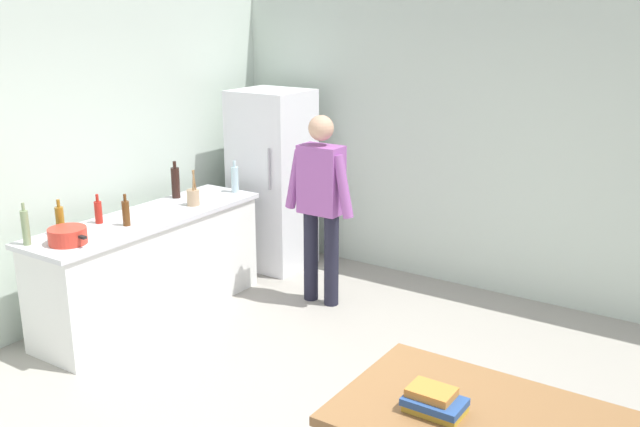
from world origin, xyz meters
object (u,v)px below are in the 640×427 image
at_px(bottle_water_clear, 235,179).
at_px(bottle_wine_dark, 176,182).
at_px(bottle_oil_amber, 60,220).
at_px(bottle_vinegar_tall, 25,227).
at_px(utensil_jar, 193,197).
at_px(bottle_beer_brown, 126,213).
at_px(refrigerator, 273,180).
at_px(cooking_pot, 68,236).
at_px(bottle_sauce_red, 98,212).
at_px(person, 321,198).
at_px(book_stack, 434,401).

bearing_deg(bottle_water_clear, bottle_wine_dark, -124.62).
xyz_separation_m(bottle_oil_amber, bottle_vinegar_tall, (-0.01, -0.29, 0.02)).
height_order(bottle_oil_amber, bottle_water_clear, bottle_water_clear).
bearing_deg(utensil_jar, bottle_beer_brown, -92.36).
relative_size(utensil_jar, bottle_vinegar_tall, 1.00).
xyz_separation_m(refrigerator, cooking_pot, (-0.05, -2.43, 0.06)).
bearing_deg(cooking_pot, bottle_sauce_red, 115.15).
bearing_deg(utensil_jar, person, 31.67).
distance_m(bottle_beer_brown, book_stack, 3.24).
height_order(bottle_oil_amber, bottle_wine_dark, bottle_wine_dark).
distance_m(bottle_oil_amber, bottle_sauce_red, 0.36).
bearing_deg(bottle_oil_amber, bottle_beer_brown, 62.12).
distance_m(refrigerator, bottle_water_clear, 0.59).
bearing_deg(bottle_vinegar_tall, utensil_jar, 79.48).
relative_size(bottle_water_clear, bottle_wine_dark, 0.88).
xyz_separation_m(bottle_oil_amber, book_stack, (3.33, -0.47, -0.21)).
distance_m(cooking_pot, bottle_oil_amber, 0.25).
distance_m(bottle_vinegar_tall, bottle_wine_dark, 1.57).
height_order(bottle_water_clear, bottle_beer_brown, bottle_water_clear).
bearing_deg(bottle_wine_dark, cooking_pot, -79.15).
xyz_separation_m(bottle_wine_dark, book_stack, (3.38, -1.75, -0.24)).
relative_size(person, bottle_wine_dark, 5.00).
relative_size(refrigerator, bottle_sauce_red, 7.50).
distance_m(utensil_jar, bottle_oil_amber, 1.21).
height_order(utensil_jar, bottle_oil_amber, utensil_jar).
xyz_separation_m(bottle_water_clear, book_stack, (3.06, -2.21, -0.22)).
bearing_deg(refrigerator, person, -30.23).
height_order(person, book_stack, person).
bearing_deg(cooking_pot, utensil_jar, 88.00).
distance_m(bottle_sauce_red, bottle_beer_brown, 0.25).
height_order(cooking_pot, bottle_wine_dark, bottle_wine_dark).
distance_m(utensil_jar, bottle_beer_brown, 0.74).
height_order(bottle_vinegar_tall, book_stack, bottle_vinegar_tall).
height_order(utensil_jar, bottle_water_clear, utensil_jar).
xyz_separation_m(refrigerator, bottle_water_clear, (0.00, -0.58, 0.13)).
bearing_deg(bottle_beer_brown, bottle_water_clear, 88.47).
bearing_deg(book_stack, bottle_wine_dark, 152.61).
relative_size(bottle_vinegar_tall, bottle_wine_dark, 0.94).
distance_m(person, cooking_pot, 2.12).
distance_m(bottle_vinegar_tall, book_stack, 3.35).
xyz_separation_m(cooking_pot, bottle_wine_dark, (-0.27, 1.39, 0.09)).
height_order(utensil_jar, book_stack, utensil_jar).
height_order(person, bottle_water_clear, person).
bearing_deg(refrigerator, bottle_oil_amber, -96.60).
bearing_deg(bottle_water_clear, refrigerator, 90.04).
bearing_deg(person, bottle_sauce_red, -130.99).
bearing_deg(bottle_beer_brown, bottle_oil_amber, -117.88).
relative_size(refrigerator, bottle_oil_amber, 6.43).
relative_size(refrigerator, bottle_beer_brown, 6.92).
bearing_deg(bottle_sauce_red, bottle_beer_brown, 18.52).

